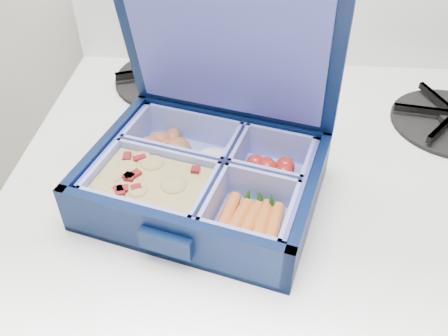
# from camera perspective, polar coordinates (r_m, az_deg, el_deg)

# --- Properties ---
(bento_box) EXTENTS (0.28, 0.25, 0.06)m
(bento_box) POSITION_cam_1_polar(r_m,az_deg,el_deg) (0.52, -2.41, -1.31)
(bento_box) COLOR #061336
(bento_box) RESTS_ON stove
(burner_grate_rear) EXTENTS (0.24, 0.24, 0.02)m
(burner_grate_rear) POSITION_cam_1_polar(r_m,az_deg,el_deg) (0.74, -5.83, 11.19)
(burner_grate_rear) COLOR black
(burner_grate_rear) RESTS_ON stove
(fork) EXTENTS (0.11, 0.18, 0.01)m
(fork) POSITION_cam_1_polar(r_m,az_deg,el_deg) (0.63, -0.08, 4.74)
(fork) COLOR #B3B3B3
(fork) RESTS_ON stove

